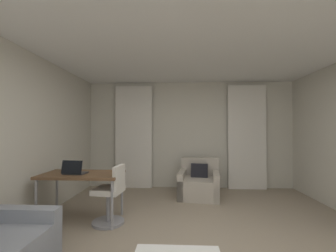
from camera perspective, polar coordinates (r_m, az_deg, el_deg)
The scene contains 8 objects.
wall_window at distance 5.59m, azimuth 5.48°, elevation -2.21°, with size 5.12×0.06×2.60m.
ceiling at distance 2.83m, azimuth 8.55°, elevation 24.34°, with size 5.12×6.12×0.06m, color white.
curtain_left_panel at distance 5.56m, azimuth -8.76°, elevation -2.72°, with size 0.90×0.06×2.50m.
curtain_right_panel at distance 5.69m, azimuth 19.53°, elevation -2.64°, with size 0.90×0.06×2.50m.
armchair at distance 4.93m, azimuth 7.97°, elevation -14.49°, with size 0.93×0.92×0.79m.
desk at distance 3.81m, azimuth -21.10°, elevation -12.19°, with size 1.22×0.65×0.74m.
desk_chair at distance 3.65m, azimuth -14.43°, elevation -17.29°, with size 0.48×0.48×0.88m.
laptop at distance 3.76m, azimuth -22.82°, elevation -10.59°, with size 0.34×0.27×0.22m.
Camera 1 is at (-0.26, -2.55, 1.42)m, focal length 23.84 mm.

